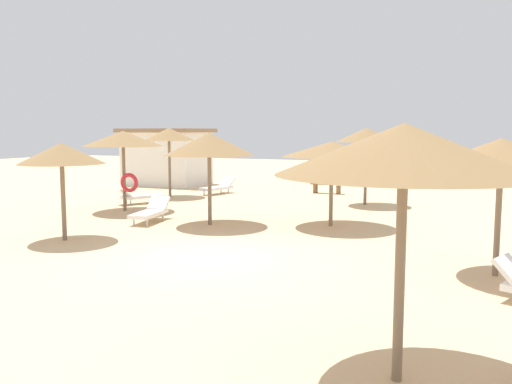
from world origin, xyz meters
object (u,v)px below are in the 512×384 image
Objects in this scene: parasol_4 at (501,152)px; parasol_5 at (332,149)px; parasol_1 at (123,140)px; parasol_6 at (61,154)px; lounger_1 at (139,196)px; parasol_2 at (169,135)px; lounger_2 at (218,187)px; parasol_7 at (366,135)px; beach_cabana at (167,156)px; lounger_0 at (150,212)px; parasol_3 at (404,150)px; bench_0 at (327,186)px; parasol_0 at (209,144)px.

parasol_5 is at bearing 137.37° from parasol_4.
parasol_6 is (1.77, -4.96, -0.29)m from parasol_1.
parasol_6 is at bearing -176.36° from parasol_4.
parasol_2 is at bearing 92.38° from lounger_1.
parasol_2 is 1.55× the size of lounger_1.
parasol_6 is at bearing -84.60° from lounger_2.
parasol_4 is 1.41× the size of lounger_1.
lounger_1 is at bearing -159.16° from parasol_7.
parasol_4 is 20.65m from beach_cabana.
beach_cabana is (-15.99, 13.03, -0.95)m from parasol_4.
parasol_2 reaches higher than lounger_0.
parasol_3 reaches higher than bench_0.
lounger_0 is at bearing 82.57° from parasol_6.
lounger_0 is (2.95, -5.83, -2.40)m from parasol_2.
parasol_6 reaches higher than lounger_1.
lounger_2 reaches higher than bench_0.
parasol_1 is 1.46× the size of lounger_2.
parasol_1 is (-4.21, 1.36, 0.10)m from parasol_0.
parasol_5 is 1.17× the size of parasol_6.
parasol_5 is 1.54× the size of lounger_1.
parasol_1 is at bearing 109.66° from parasol_6.
parasol_4 is at bearing -19.33° from parasol_1.
parasol_0 is at bearing -51.72° from beach_cabana.
lounger_1 is 4.41m from lounger_2.
parasol_1 reaches higher than bench_0.
parasol_1 is 4.28m from parasol_2.
lounger_0 is at bearing -60.06° from beach_cabana.
parasol_4 reaches higher than parasol_5.
lounger_1 is 7.72m from beach_cabana.
beach_cabana is at bearing 128.89° from parasol_3.
bench_0 is 9.15m from beach_cabana.
parasol_6 is (-9.32, 4.72, -0.38)m from parasol_3.
beach_cabana is at bearing 114.20° from lounger_1.
lounger_2 is at bearing 71.83° from lounger_1.
lounger_2 is (0.74, 5.98, -2.26)m from parasol_1.
bench_0 is at bearing 25.05° from lounger_2.
parasol_7 is at bearing 61.08° from parasol_0.
parasol_3 is (11.83, -13.89, -0.05)m from parasol_2.
parasol_6 reaches higher than parasol_5.
parasol_1 is 1.05× the size of parasol_4.
parasol_4 is (12.97, -8.50, -0.25)m from parasol_2.
lounger_0 is (-2.00, -0.26, -2.16)m from parasol_0.
parasol_4 is at bearing -33.24° from parasol_2.
parasol_4 is 0.91× the size of parasol_7.
parasol_0 is at bearing 55.86° from parasol_6.
beach_cabana is (-4.50, 2.76, 1.21)m from lounger_2.
lounger_0 is 1.31× the size of bench_0.
lounger_0 is at bearing -50.18° from lounger_1.
parasol_2 reaches higher than parasol_5.
parasol_0 is at bearing -33.01° from lounger_1.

